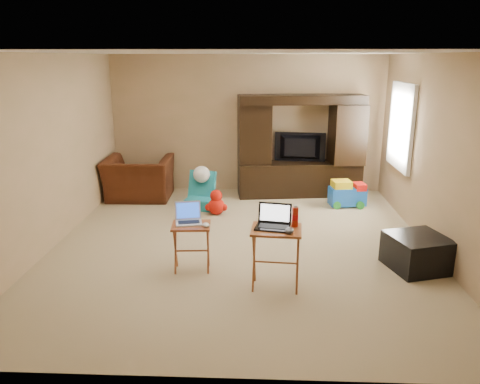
{
  "coord_description": "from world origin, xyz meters",
  "views": [
    {
      "loc": [
        0.25,
        -5.89,
        2.46
      ],
      "look_at": [
        0.0,
        -0.2,
        0.8
      ],
      "focal_mm": 35.0,
      "sensor_mm": 36.0,
      "label": 1
    }
  ],
  "objects_px": {
    "laptop_right": "(273,217)",
    "mouse_left": "(206,225)",
    "recliner": "(139,178)",
    "tray_table_right": "(276,259)",
    "water_bottle": "(295,217)",
    "television": "(300,148)",
    "mouse_right": "(289,230)",
    "push_toy": "(347,193)",
    "laptop_left": "(189,214)",
    "tray_table_left": "(192,248)",
    "child_rocker": "(201,190)",
    "ottoman": "(417,252)",
    "plush_toy": "(216,202)",
    "entertainment_center": "(300,146)"
  },
  "relations": [
    {
      "from": "tray_table_right",
      "to": "water_bottle",
      "type": "bearing_deg",
      "value": 26.36
    },
    {
      "from": "tray_table_right",
      "to": "laptop_right",
      "type": "bearing_deg",
      "value": 158.0
    },
    {
      "from": "television",
      "to": "ottoman",
      "type": "distance_m",
      "value": 3.4
    },
    {
      "from": "entertainment_center",
      "to": "mouse_left",
      "type": "height_order",
      "value": "entertainment_center"
    },
    {
      "from": "plush_toy",
      "to": "push_toy",
      "type": "bearing_deg",
      "value": 14.06
    },
    {
      "from": "television",
      "to": "water_bottle",
      "type": "distance_m",
      "value": 3.63
    },
    {
      "from": "child_rocker",
      "to": "plush_toy",
      "type": "relative_size",
      "value": 1.46
    },
    {
      "from": "ottoman",
      "to": "mouse_left",
      "type": "height_order",
      "value": "mouse_left"
    },
    {
      "from": "television",
      "to": "plush_toy",
      "type": "bearing_deg",
      "value": 47.54
    },
    {
      "from": "laptop_left",
      "to": "tray_table_right",
      "type": "bearing_deg",
      "value": -34.82
    },
    {
      "from": "television",
      "to": "mouse_left",
      "type": "xyz_separation_m",
      "value": [
        -1.33,
        -3.36,
        -0.27
      ]
    },
    {
      "from": "laptop_right",
      "to": "mouse_right",
      "type": "xyz_separation_m",
      "value": [
        0.17,
        -0.14,
        -0.09
      ]
    },
    {
      "from": "tray_table_right",
      "to": "laptop_left",
      "type": "relative_size",
      "value": 2.29
    },
    {
      "from": "laptop_right",
      "to": "television",
      "type": "bearing_deg",
      "value": 91.44
    },
    {
      "from": "plush_toy",
      "to": "mouse_right",
      "type": "height_order",
      "value": "mouse_right"
    },
    {
      "from": "television",
      "to": "tray_table_right",
      "type": "xyz_separation_m",
      "value": [
        -0.54,
        -3.69,
        -0.52
      ]
    },
    {
      "from": "recliner",
      "to": "tray_table_right",
      "type": "relative_size",
      "value": 1.65
    },
    {
      "from": "recliner",
      "to": "plush_toy",
      "type": "relative_size",
      "value": 2.74
    },
    {
      "from": "television",
      "to": "recliner",
      "type": "bearing_deg",
      "value": 14.59
    },
    {
      "from": "television",
      "to": "laptop_right",
      "type": "relative_size",
      "value": 2.55
    },
    {
      "from": "tray_table_left",
      "to": "mouse_left",
      "type": "height_order",
      "value": "mouse_left"
    },
    {
      "from": "child_rocker",
      "to": "water_bottle",
      "type": "relative_size",
      "value": 2.86
    },
    {
      "from": "ottoman",
      "to": "plush_toy",
      "type": "bearing_deg",
      "value": 143.87
    },
    {
      "from": "laptop_right",
      "to": "mouse_left",
      "type": "distance_m",
      "value": 0.84
    },
    {
      "from": "television",
      "to": "tray_table_left",
      "type": "bearing_deg",
      "value": 71.65
    },
    {
      "from": "push_toy",
      "to": "mouse_right",
      "type": "distance_m",
      "value": 3.37
    },
    {
      "from": "mouse_right",
      "to": "ottoman",
      "type": "bearing_deg",
      "value": 23.5
    },
    {
      "from": "ottoman",
      "to": "child_rocker",
      "type": "bearing_deg",
      "value": 142.16
    },
    {
      "from": "laptop_left",
      "to": "mouse_right",
      "type": "relative_size",
      "value": 2.15
    },
    {
      "from": "push_toy",
      "to": "water_bottle",
      "type": "distance_m",
      "value": 3.17
    },
    {
      "from": "ottoman",
      "to": "laptop_left",
      "type": "xyz_separation_m",
      "value": [
        -2.71,
        -0.14,
        0.49
      ]
    },
    {
      "from": "recliner",
      "to": "laptop_left",
      "type": "relative_size",
      "value": 3.78
    },
    {
      "from": "recliner",
      "to": "ottoman",
      "type": "bearing_deg",
      "value": 144.98
    },
    {
      "from": "laptop_right",
      "to": "laptop_left",
      "type": "bearing_deg",
      "value": 167.44
    },
    {
      "from": "entertainment_center",
      "to": "mouse_right",
      "type": "distance_m",
      "value": 3.8
    },
    {
      "from": "child_rocker",
      "to": "laptop_left",
      "type": "height_order",
      "value": "laptop_left"
    },
    {
      "from": "plush_toy",
      "to": "laptop_left",
      "type": "xyz_separation_m",
      "value": [
        -0.13,
        -2.03,
        0.49
      ]
    },
    {
      "from": "child_rocker",
      "to": "push_toy",
      "type": "xyz_separation_m",
      "value": [
        2.47,
        0.2,
        -0.08
      ]
    },
    {
      "from": "push_toy",
      "to": "water_bottle",
      "type": "relative_size",
      "value": 2.85
    },
    {
      "from": "plush_toy",
      "to": "tray_table_right",
      "type": "height_order",
      "value": "tray_table_right"
    },
    {
      "from": "laptop_left",
      "to": "plush_toy",
      "type": "bearing_deg",
      "value": 74.58
    },
    {
      "from": "child_rocker",
      "to": "mouse_right",
      "type": "xyz_separation_m",
      "value": [
        1.3,
        -2.92,
        0.42
      ]
    },
    {
      "from": "television",
      "to": "laptop_left",
      "type": "relative_size",
      "value": 3.05
    },
    {
      "from": "recliner",
      "to": "mouse_right",
      "type": "height_order",
      "value": "mouse_right"
    },
    {
      "from": "television",
      "to": "ottoman",
      "type": "height_order",
      "value": "television"
    },
    {
      "from": "water_bottle",
      "to": "television",
      "type": "bearing_deg",
      "value": 84.7
    },
    {
      "from": "tray_table_right",
      "to": "mouse_left",
      "type": "xyz_separation_m",
      "value": [
        -0.79,
        0.33,
        0.26
      ]
    },
    {
      "from": "laptop_left",
      "to": "mouse_right",
      "type": "distance_m",
      "value": 1.26
    },
    {
      "from": "child_rocker",
      "to": "mouse_left",
      "type": "xyz_separation_m",
      "value": [
        0.37,
        -2.47,
        0.3
      ]
    },
    {
      "from": "push_toy",
      "to": "child_rocker",
      "type": "bearing_deg",
      "value": 176.11
    }
  ]
}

